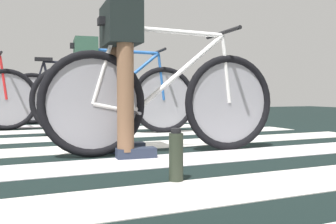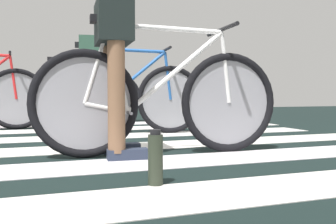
% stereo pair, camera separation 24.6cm
% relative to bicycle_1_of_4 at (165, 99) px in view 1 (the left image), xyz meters
% --- Properties ---
extents(ground, '(18.00, 14.00, 0.02)m').
position_rel_bicycle_1_of_4_xyz_m(ground, '(-0.38, 0.47, -0.40)').
color(ground, black).
extents(crosswalk_markings, '(5.46, 4.98, 0.00)m').
position_rel_bicycle_1_of_4_xyz_m(crosswalk_markings, '(-0.34, 0.47, -0.38)').
color(crosswalk_markings, silver).
rests_on(crosswalk_markings, ground).
extents(bicycle_1_of_4, '(1.73, 0.52, 0.93)m').
position_rel_bicycle_1_of_4_xyz_m(bicycle_1_of_4, '(0.00, 0.00, 0.00)').
color(bicycle_1_of_4, black).
rests_on(bicycle_1_of_4, ground).
extents(cyclist_1_of_4, '(0.34, 0.43, 1.03)m').
position_rel_bicycle_1_of_4_xyz_m(cyclist_1_of_4, '(-0.31, 0.03, 0.28)').
color(cyclist_1_of_4, brown).
rests_on(cyclist_1_of_4, ground).
extents(bicycle_2_of_4, '(1.73, 0.52, 0.93)m').
position_rel_bicycle_1_of_4_xyz_m(bicycle_2_of_4, '(0.05, 1.38, 0.00)').
color(bicycle_2_of_4, black).
rests_on(bicycle_2_of_4, ground).
extents(cyclist_2_of_4, '(0.36, 0.43, 0.98)m').
position_rel_bicycle_1_of_4_xyz_m(cyclist_2_of_4, '(-0.26, 1.42, 0.25)').
color(cyclist_2_of_4, '#A87A5B').
rests_on(cyclist_2_of_4, ground).
extents(bicycle_4_of_4, '(1.74, 0.52, 0.93)m').
position_rel_bicycle_1_of_4_xyz_m(bicycle_4_of_4, '(-0.14, 3.14, 0.00)').
color(bicycle_4_of_4, black).
rests_on(bicycle_4_of_4, ground).
extents(water_bottle, '(0.07, 0.07, 0.26)m').
position_rel_bicycle_1_of_4_xyz_m(water_bottle, '(-0.30, -0.83, -0.26)').
color(water_bottle, '#272F23').
rests_on(water_bottle, ground).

